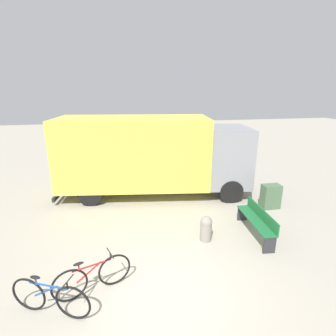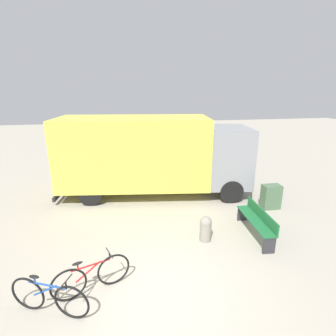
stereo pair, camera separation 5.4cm
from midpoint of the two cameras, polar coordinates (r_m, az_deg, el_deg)
ground_plane at (r=6.34m, az=-2.46°, el=-26.04°), size 60.00×60.00×0.00m
delivery_truck at (r=10.72m, az=-3.38°, el=3.25°), size 7.95×3.34×3.22m
park_bench at (r=8.50m, az=19.04°, el=-10.65°), size 0.54×2.01×0.86m
bicycle_near at (r=6.18m, az=-24.22°, el=-24.23°), size 1.61×0.74×0.85m
bicycle_middle at (r=6.39m, az=-15.98°, el=-21.69°), size 1.65×0.67×0.85m
bollard_near_bench at (r=7.93m, az=8.39°, el=-12.73°), size 0.35×0.35×0.77m
utility_box at (r=10.51m, az=21.63°, el=-5.83°), size 0.66×0.41×0.91m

